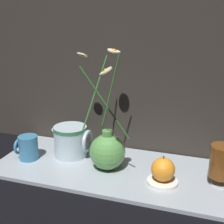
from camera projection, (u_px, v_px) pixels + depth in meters
ground_plane at (114, 171)px, 1.04m from camera, size 6.00×6.00×0.00m
shelf at (114, 169)px, 1.03m from camera, size 0.79×0.33×0.01m
vase_with_flowers at (107, 150)px, 1.01m from camera, size 0.22×0.24×0.38m
yellow_mug at (28, 147)px, 1.08m from camera, size 0.08×0.07×0.08m
ceramic_pitcher at (71, 140)px, 1.10m from camera, size 0.14×0.12×0.12m
tea_glass at (222, 162)px, 0.91m from camera, size 0.07×0.07×0.12m
saucer_plate at (162, 182)px, 0.94m from camera, size 0.09×0.09×0.01m
orange_fruit at (163, 169)px, 0.92m from camera, size 0.07×0.07×0.08m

